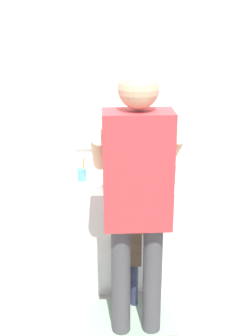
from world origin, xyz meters
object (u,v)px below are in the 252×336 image
Objects in this scene: soap_bottle at (172,174)px; child_toddler at (128,249)px; toothbrush_cup at (82,174)px; adult_parent at (137,187)px.

child_toddler is at bearing -133.98° from soap_bottle.
toothbrush_cup reaches higher than soap_bottle.
adult_parent is at bearing -80.51° from child_toddler.
adult_parent reaches higher than toothbrush_cup.
soap_bottle is at bearing -5.81° from toothbrush_cup.
adult_parent is (-0.31, -0.62, 0.16)m from soap_bottle.
adult_parent is at bearing -116.76° from soap_bottle.
toothbrush_cup is 1.25× the size of soap_bottle.
soap_bottle is at bearing 46.02° from child_toddler.
toothbrush_cup reaches higher than child_toddler.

